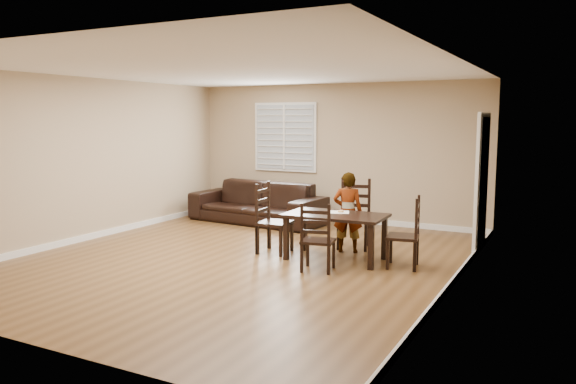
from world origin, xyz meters
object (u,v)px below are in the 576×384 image
object	(u,v)px
chair_left	(267,221)
child	(348,212)
sofa	(257,202)
chair_near	(355,216)
chair_far	(316,241)
donut	(341,211)
chair_right	(412,236)
dining_table	(336,220)

from	to	relation	value
chair_left	child	distance (m)	1.23
sofa	chair_near	bearing A→B (deg)	-18.84
chair_far	sofa	bearing A→B (deg)	-59.15
chair_near	donut	size ratio (longest dim) A/B	11.99
chair_near	chair_right	size ratio (longest dim) A/B	1.10
child	donut	world-z (taller)	child
dining_table	chair_left	distance (m)	1.11
chair_far	chair_right	distance (m)	1.33
sofa	donut	bearing A→B (deg)	-31.30
chair_left	chair_right	distance (m)	2.21
chair_far	child	xyz separation A→B (m)	(-0.06, 1.28, 0.19)
chair_far	child	distance (m)	1.29
sofa	child	bearing A→B (deg)	-25.99
chair_left	sofa	bearing A→B (deg)	30.18
chair_right	chair_left	bearing A→B (deg)	-97.99
chair_near	chair_right	xyz separation A→B (m)	(1.15, -0.88, -0.05)
dining_table	chair_far	bearing A→B (deg)	-88.55
donut	child	bearing A→B (deg)	94.67
child	chair_left	bearing A→B (deg)	10.44
chair_far	chair_left	xyz separation A→B (m)	(-1.15, 0.72, 0.06)
chair_right	sofa	xyz separation A→B (m)	(-3.60, 1.97, -0.05)
chair_far	chair_near	bearing A→B (deg)	-98.32
chair_right	donut	size ratio (longest dim) A/B	10.87
chair_far	donut	size ratio (longest dim) A/B	10.28
chair_right	sofa	size ratio (longest dim) A/B	0.37
donut	chair_far	bearing A→B (deg)	-88.10
chair_near	chair_right	world-z (taller)	chair_near
chair_near	chair_left	distance (m)	1.43
chair_left	sofa	xyz separation A→B (m)	(-1.40, 2.06, -0.09)
sofa	dining_table	bearing A→B (deg)	-33.74
donut	sofa	size ratio (longest dim) A/B	0.03
chair_left	chair_far	bearing A→B (deg)	-126.00
chair_right	donut	distance (m)	1.12
child	chair_near	bearing A→B (deg)	-101.15
dining_table	donut	distance (m)	0.20
chair_near	donut	world-z (taller)	chair_near
sofa	chair_right	bearing A→B (deg)	-23.50
dining_table	chair_left	bearing A→B (deg)	-179.75
dining_table	child	bearing A→B (deg)	90.00
chair_left	sofa	size ratio (longest dim) A/B	0.40
chair_right	child	world-z (taller)	child
chair_far	chair_left	world-z (taller)	chair_left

